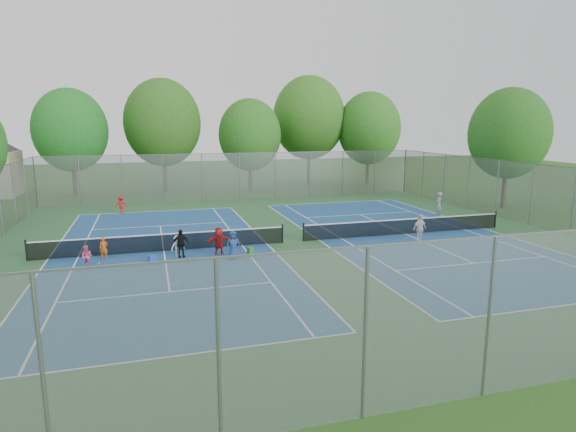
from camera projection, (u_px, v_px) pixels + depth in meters
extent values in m
plane|color=#28541A|center=(293.00, 242.00, 26.83)|extent=(120.00, 120.00, 0.00)
cube|color=#2C5D33|center=(293.00, 242.00, 26.83)|extent=(32.00, 32.00, 0.01)
cube|color=navy|center=(164.00, 251.00, 24.91)|extent=(10.97, 23.77, 0.01)
cube|color=navy|center=(405.00, 234.00, 28.75)|extent=(10.97, 23.77, 0.01)
cube|color=black|center=(163.00, 243.00, 24.83)|extent=(12.87, 0.10, 0.91)
cube|color=black|center=(405.00, 227.00, 28.67)|extent=(12.87, 0.10, 0.91)
cube|color=gray|center=(240.00, 176.00, 41.53)|extent=(32.00, 0.10, 4.00)
cube|color=gray|center=(489.00, 318.00, 11.37)|extent=(32.00, 0.10, 4.00)
cube|color=gray|center=(531.00, 195.00, 30.84)|extent=(0.10, 32.00, 4.00)
cylinder|color=#443326|center=(74.00, 177.00, 43.39)|extent=(0.36, 0.36, 3.50)
ellipsoid|color=#1E6821|center=(70.00, 130.00, 42.60)|extent=(6.40, 6.40, 7.36)
cylinder|color=#443326|center=(165.00, 171.00, 46.50)|extent=(0.36, 0.36, 3.85)
ellipsoid|color=#2C5D1B|center=(163.00, 123.00, 45.61)|extent=(7.20, 7.20, 8.28)
cylinder|color=#443326|center=(250.00, 175.00, 46.87)|extent=(0.36, 0.36, 3.15)
ellipsoid|color=#2A651D|center=(250.00, 135.00, 46.14)|extent=(6.00, 6.00, 6.90)
cylinder|color=#443326|center=(309.00, 165.00, 51.52)|extent=(0.36, 0.36, 4.20)
ellipsoid|color=#31681E|center=(309.00, 118.00, 50.58)|extent=(7.60, 7.60, 8.74)
cylinder|color=#443326|center=(368.00, 168.00, 51.35)|extent=(0.36, 0.36, 3.50)
ellipsoid|color=#2D6A1E|center=(369.00, 128.00, 50.55)|extent=(6.60, 6.60, 7.59)
cylinder|color=#443326|center=(504.00, 186.00, 37.37)|extent=(0.36, 0.36, 3.50)
ellipsoid|color=#235B1A|center=(509.00, 133.00, 36.61)|extent=(6.00, 6.00, 6.90)
cube|color=blue|center=(153.00, 259.00, 23.00)|extent=(0.45, 0.45, 0.32)
cube|color=#27902A|center=(250.00, 252.00, 23.81)|extent=(0.33, 0.33, 0.50)
imported|color=orange|center=(104.00, 248.00, 23.46)|extent=(0.41, 0.29, 1.08)
imported|color=#F86093|center=(87.00, 256.00, 22.06)|extent=(0.62, 0.57, 1.03)
imported|color=silver|center=(178.00, 246.00, 23.79)|extent=(0.81, 0.63, 1.10)
imported|color=black|center=(181.00, 244.00, 23.66)|extent=(0.87, 0.47, 1.41)
imported|color=navy|center=(233.00, 245.00, 23.32)|extent=(0.72, 0.49, 1.42)
imported|color=red|center=(219.00, 241.00, 24.18)|extent=(1.36, 0.64, 1.41)
imported|color=#AF191B|center=(121.00, 205.00, 35.32)|extent=(0.86, 0.54, 1.28)
imported|color=gray|center=(439.00, 205.00, 33.37)|extent=(0.80, 0.75, 1.84)
imported|color=silver|center=(420.00, 229.00, 26.41)|extent=(1.03, 0.66, 1.64)
sphere|color=#D5EC36|center=(178.00, 282.00, 20.07)|extent=(0.07, 0.07, 0.07)
sphere|color=#BFD331|center=(98.00, 284.00, 19.77)|extent=(0.07, 0.07, 0.07)
sphere|color=#A4C32D|center=(106.00, 293.00, 18.70)|extent=(0.07, 0.07, 0.07)
sphere|color=#C9EA36|center=(99.00, 264.00, 22.63)|extent=(0.07, 0.07, 0.07)
sphere|color=#CDD732|center=(259.00, 262.00, 22.84)|extent=(0.07, 0.07, 0.07)
sphere|color=#C2DD33|center=(175.00, 262.00, 22.89)|extent=(0.07, 0.07, 0.07)
sphere|color=#B0C42D|center=(186.00, 279.00, 20.45)|extent=(0.07, 0.07, 0.07)
sphere|color=#CDE936|center=(174.00, 285.00, 19.60)|extent=(0.07, 0.07, 0.07)
sphere|color=yellow|center=(253.00, 276.00, 20.82)|extent=(0.07, 0.07, 0.07)
sphere|color=#C3DD33|center=(98.00, 277.00, 20.70)|extent=(0.07, 0.07, 0.07)
sphere|color=#B7CB2F|center=(127.00, 277.00, 20.62)|extent=(0.07, 0.07, 0.07)
sphere|color=#B5D030|center=(167.00, 262.00, 22.92)|extent=(0.07, 0.07, 0.07)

